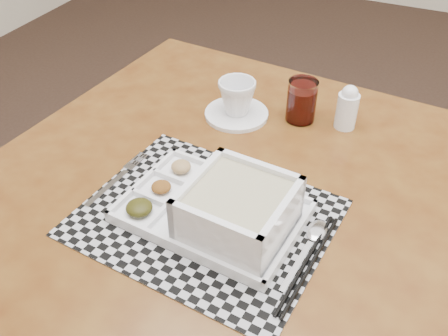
{
  "coord_description": "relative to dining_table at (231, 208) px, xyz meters",
  "views": [
    {
      "loc": [
        0.11,
        -1.34,
        1.38
      ],
      "look_at": [
        -0.19,
        -0.7,
        0.81
      ],
      "focal_mm": 40.0,
      "sensor_mm": 36.0,
      "label": 1
    }
  ],
  "objects": [
    {
      "name": "creamer_bottle",
      "position": [
        0.16,
        0.28,
        0.13
      ],
      "size": [
        0.05,
        0.05,
        0.11
      ],
      "color": "white",
      "rests_on": "dining_table"
    },
    {
      "name": "spoon",
      "position": [
        0.19,
        -0.08,
        0.08
      ],
      "size": [
        0.04,
        0.18,
        0.01
      ],
      "color": "silver",
      "rests_on": "placemat"
    },
    {
      "name": "fork",
      "position": [
        -0.21,
        -0.09,
        0.08
      ],
      "size": [
        0.03,
        0.19,
        0.0
      ],
      "color": "silver",
      "rests_on": "placemat"
    },
    {
      "name": "dining_table",
      "position": [
        0.0,
        0.0,
        0.0
      ],
      "size": [
        1.06,
        1.06,
        0.73
      ],
      "color": "#4C230D",
      "rests_on": "ground"
    },
    {
      "name": "placemat",
      "position": [
        -0.0,
        -0.12,
        0.08
      ],
      "size": [
        0.47,
        0.39,
        0.0
      ],
      "primitive_type": "cube",
      "rotation": [
        0.0,
        0.0,
        -0.09
      ],
      "color": "#A5A5AC",
      "rests_on": "dining_table"
    },
    {
      "name": "serving_tray",
      "position": [
        0.05,
        -0.12,
        0.12
      ],
      "size": [
        0.34,
        0.25,
        0.1
      ],
      "color": "white",
      "rests_on": "placemat"
    },
    {
      "name": "chopsticks",
      "position": [
        0.2,
        -0.15,
        0.08
      ],
      "size": [
        0.04,
        0.24,
        0.01
      ],
      "color": "black",
      "rests_on": "placemat"
    },
    {
      "name": "saucer",
      "position": [
        -0.09,
        0.22,
        0.08
      ],
      "size": [
        0.15,
        0.15,
        0.01
      ],
      "primitive_type": "cylinder",
      "color": "white",
      "rests_on": "dining_table"
    },
    {
      "name": "floor",
      "position": [
        0.19,
        0.64,
        -0.66
      ],
      "size": [
        5.0,
        5.0,
        0.0
      ],
      "primitive_type": "plane",
      "color": "#302018",
      "rests_on": "ground"
    },
    {
      "name": "juice_glass",
      "position": [
        0.05,
        0.27,
        0.12
      ],
      "size": [
        0.07,
        0.07,
        0.1
      ],
      "color": "white",
      "rests_on": "dining_table"
    },
    {
      "name": "cup",
      "position": [
        -0.09,
        0.22,
        0.13
      ],
      "size": [
        0.1,
        0.1,
        0.08
      ],
      "primitive_type": "imported",
      "rotation": [
        0.0,
        0.0,
        0.2
      ],
      "color": "white",
      "rests_on": "saucer"
    }
  ]
}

